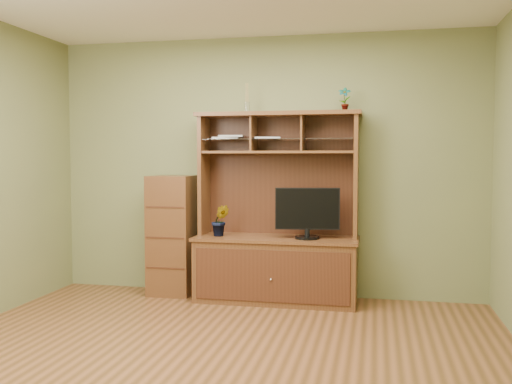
# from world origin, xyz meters

# --- Properties ---
(room) EXTENTS (4.54, 4.04, 2.74)m
(room) POSITION_xyz_m (0.00, 0.00, 1.35)
(room) COLOR #513217
(room) RESTS_ON ground
(media_hutch) EXTENTS (1.66, 0.61, 1.90)m
(media_hutch) POSITION_xyz_m (0.17, 1.73, 0.52)
(media_hutch) COLOR #482314
(media_hutch) RESTS_ON room
(monitor) EXTENTS (0.63, 0.24, 0.50)m
(monitor) POSITION_xyz_m (0.49, 1.65, 0.92)
(monitor) COLOR black
(monitor) RESTS_ON media_hutch
(orchid_plant) EXTENTS (0.20, 0.18, 0.32)m
(orchid_plant) POSITION_xyz_m (-0.39, 1.65, 0.81)
(orchid_plant) COLOR #21521C
(orchid_plant) RESTS_ON media_hutch
(top_plant) EXTENTS (0.13, 0.10, 0.24)m
(top_plant) POSITION_xyz_m (0.83, 1.80, 2.02)
(top_plant) COLOR #376B25
(top_plant) RESTS_ON media_hutch
(reed_diffuser) EXTENTS (0.06, 0.06, 0.30)m
(reed_diffuser) POSITION_xyz_m (-0.15, 1.80, 2.02)
(reed_diffuser) COLOR silver
(reed_diffuser) RESTS_ON media_hutch
(magazines) EXTENTS (0.75, 0.27, 0.04)m
(magazines) POSITION_xyz_m (-0.22, 1.81, 1.65)
(magazines) COLOR #B3B3B8
(magazines) RESTS_ON media_hutch
(side_cabinet) EXTENTS (0.45, 0.41, 1.25)m
(side_cabinet) POSITION_xyz_m (-0.96, 1.78, 0.63)
(side_cabinet) COLOR #482314
(side_cabinet) RESTS_ON room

